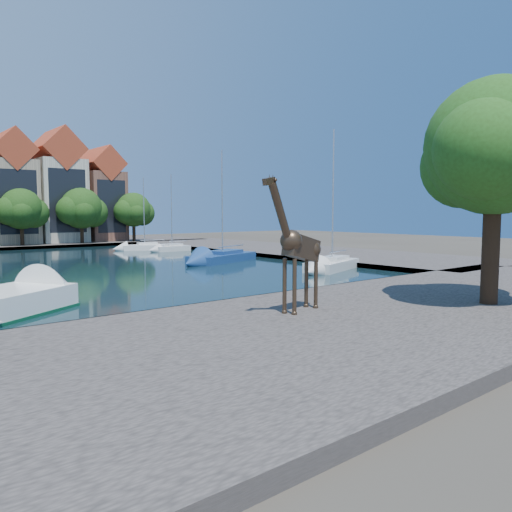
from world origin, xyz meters
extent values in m
plane|color=#38332B|center=(0.00, 0.00, 0.00)|extent=(160.00, 160.00, 0.00)
cube|color=black|center=(0.00, 24.00, 0.04)|extent=(38.00, 50.00, 0.08)
cube|color=#534C48|center=(0.00, -7.00, 0.25)|extent=(50.00, 14.00, 0.50)
cube|color=#534C48|center=(25.00, 24.00, 0.25)|extent=(14.00, 52.00, 0.50)
cylinder|color=#332114|center=(7.50, -9.00, 3.25)|extent=(0.80, 0.80, 5.50)
sphere|color=#214614|center=(7.50, -9.00, 7.92)|extent=(6.40, 6.40, 6.40)
sphere|color=#214614|center=(9.42, -8.70, 7.28)|extent=(4.80, 4.80, 4.80)
sphere|color=#214614|center=(5.74, -9.40, 7.60)|extent=(4.48, 4.48, 4.48)
cube|color=tan|center=(2.00, 56.00, 6.25)|extent=(5.88, 9.00, 11.50)
cube|color=#AA3222|center=(2.00, 56.00, 13.32)|extent=(5.94, 9.18, 5.94)
cube|color=black|center=(2.00, 51.52, 6.25)|extent=(4.80, 0.05, 8.62)
cube|color=beige|center=(8.50, 56.00, 6.50)|extent=(6.37, 9.00, 12.00)
cube|color=#AA3222|center=(8.50, 56.00, 13.93)|extent=(6.43, 9.18, 6.43)
cube|color=black|center=(8.50, 51.52, 6.50)|extent=(5.20, 0.05, 9.00)
cube|color=brown|center=(15.00, 56.00, 5.75)|extent=(5.39, 9.00, 10.50)
cube|color=#AA3222|center=(15.00, 56.00, 12.21)|extent=(5.44, 9.18, 5.44)
cube|color=black|center=(15.00, 51.52, 5.75)|extent=(4.40, 0.05, 7.88)
cylinder|color=#332114|center=(2.00, 50.50, 2.10)|extent=(0.50, 0.50, 3.20)
sphere|color=#1E3910|center=(2.00, 50.50, 5.32)|extent=(5.40, 5.40, 5.40)
sphere|color=#1E3910|center=(3.62, 50.80, 4.78)|extent=(4.05, 4.05, 4.05)
sphere|color=#1E3910|center=(0.51, 50.10, 5.05)|extent=(3.78, 3.78, 3.78)
cylinder|color=#332114|center=(10.00, 50.50, 2.10)|extent=(0.50, 0.50, 3.20)
sphere|color=#1E3910|center=(10.00, 50.50, 5.44)|extent=(5.80, 5.80, 5.80)
sphere|color=#1E3910|center=(11.74, 50.80, 4.86)|extent=(4.35, 4.35, 4.35)
sphere|color=#1E3910|center=(8.40, 50.10, 5.15)|extent=(4.06, 4.06, 4.06)
cylinder|color=#332114|center=(18.00, 50.50, 2.10)|extent=(0.50, 0.50, 3.20)
sphere|color=#1E3910|center=(18.00, 50.50, 5.26)|extent=(5.20, 5.20, 5.20)
sphere|color=#1E3910|center=(19.56, 50.80, 4.74)|extent=(3.90, 3.90, 3.90)
sphere|color=#1E3910|center=(16.57, 50.10, 5.00)|extent=(3.64, 3.64, 3.64)
cylinder|color=#3B2B1D|center=(-1.52, -4.98, 1.70)|extent=(0.18, 0.18, 2.40)
cylinder|color=#3B2B1D|center=(-1.64, -4.49, 1.70)|extent=(0.18, 0.18, 2.40)
cylinder|color=#3B2B1D|center=(0.25, -4.53, 1.70)|extent=(0.18, 0.18, 2.40)
cylinder|color=#3B2B1D|center=(0.13, -4.04, 1.70)|extent=(0.18, 0.18, 2.40)
cube|color=#3B2B1D|center=(-0.64, -4.50, 3.30)|extent=(2.41, 1.17, 1.40)
cylinder|color=#3B2B1D|center=(-2.29, -4.91, 4.86)|extent=(1.57, 0.71, 2.48)
cube|color=#3B2B1D|center=(-3.09, -5.11, 6.07)|extent=(0.70, 0.36, 0.38)
cube|color=silver|center=(15.00, 7.64, 0.58)|extent=(7.01, 4.39, 1.00)
cube|color=silver|center=(15.00, 7.64, 0.91)|extent=(3.27, 2.50, 0.56)
cylinder|color=#B2B2B7|center=(15.00, 7.64, 6.22)|extent=(0.13, 0.13, 10.73)
cube|color=navy|center=(12.00, 19.05, 0.58)|extent=(8.57, 5.49, 1.00)
cube|color=navy|center=(12.00, 19.05, 0.91)|extent=(4.01, 3.10, 0.55)
cylinder|color=#B2B2B7|center=(12.00, 19.05, 5.82)|extent=(0.13, 0.13, 9.92)
cube|color=silver|center=(15.00, 33.87, 0.50)|extent=(4.56, 1.72, 0.83)
cube|color=silver|center=(15.00, 33.87, 0.77)|extent=(2.01, 1.17, 0.46)
cylinder|color=#B2B2B7|center=(15.00, 33.87, 5.12)|extent=(0.11, 0.11, 8.78)
cube|color=white|center=(13.25, 37.73, 0.51)|extent=(5.82, 3.30, 0.87)
cube|color=white|center=(13.25, 37.73, 0.80)|extent=(2.68, 1.93, 0.48)
cylinder|color=#B2B2B7|center=(13.25, 37.73, 5.00)|extent=(0.12, 0.12, 8.50)
camera|label=1|loc=(-16.13, -20.08, 4.84)|focal=35.00mm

